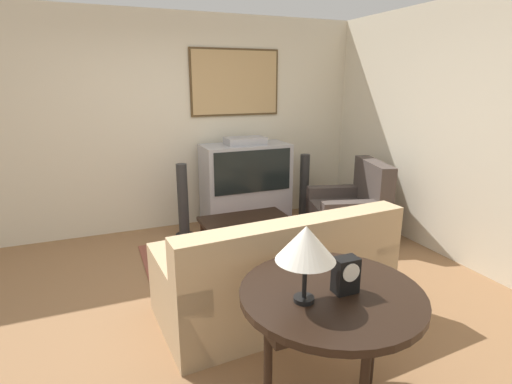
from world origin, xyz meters
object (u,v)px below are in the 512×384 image
Objects in this scene: table_lamp at (306,244)px; mantel_clock at (346,275)px; armchair at (350,214)px; speaker_tower_left at (183,203)px; tv at (246,185)px; couch at (276,278)px; coffee_table at (245,222)px; speaker_tower_right at (304,189)px; console_table at (331,302)px.

table_lamp is 0.34m from mantel_clock.
armchair is 1.12× the size of speaker_tower_left.
armchair is 3.03m from table_lamp.
table_lamp is at bearing 179.72° from mantel_clock.
tv reaches higher than couch.
tv is 3.19m from mantel_clock.
coffee_table is 1.04× the size of speaker_tower_left.
tv reaches higher than speaker_tower_right.
table_lamp is at bearing -119.15° from speaker_tower_right.
armchair is at bearing -23.89° from speaker_tower_left.
tv is 1.29× the size of speaker_tower_left.
tv is 0.86m from speaker_tower_left.
coffee_table is at bearing -145.23° from speaker_tower_right.
armchair reaches higher than console_table.
tv is 2.14m from couch.
speaker_tower_left is (-0.50, 0.83, 0.05)m from coffee_table.
armchair is at bearing 52.31° from console_table.
speaker_tower_left is (-0.33, 2.00, 0.12)m from couch.
console_table is at bearing 149.45° from mantel_clock.
console_table is at bearing 9.75° from table_lamp.
tv is at bearing 74.61° from table_lamp.
table_lamp is 0.46× the size of speaker_tower_right.
console_table is at bearing -22.02° from armchair.
mantel_clock is (-0.09, -1.06, 0.55)m from couch.
coffee_table is 1.46m from speaker_tower_right.
table_lamp is at bearing -24.65° from armchair.
armchair is 0.86m from speaker_tower_right.
speaker_tower_left reaches higher than console_table.
console_table is (-0.66, -3.09, 0.13)m from tv.
tv is 0.97m from coffee_table.
couch is 1.19m from coffee_table.
tv is 0.86m from speaker_tower_right.
mantel_clock is 3.42m from speaker_tower_right.
table_lamp is (-0.51, -2.23, 0.71)m from coffee_table.
tv is at bearing -115.12° from armchair.
armchair is 1.38m from coffee_table.
table_lamp is 3.57m from speaker_tower_right.
console_table is at bearing -116.54° from speaker_tower_right.
couch is 1.35m from table_lamp.
mantel_clock is 0.22× the size of speaker_tower_left.
console_table is 2.43× the size of table_lamp.
tv reaches higher than table_lamp.
mantel_clock is 3.10m from speaker_tower_left.
table_lamp is 0.46× the size of speaker_tower_left.
couch is 1.94m from armchair.
table_lamp is at bearing -90.18° from speaker_tower_left.
speaker_tower_right is (1.45, 3.06, -0.44)m from mantel_clock.
tv is 0.62× the size of couch.
table_lamp reaches higher than console_table.
speaker_tower_right reaches higher than console_table.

